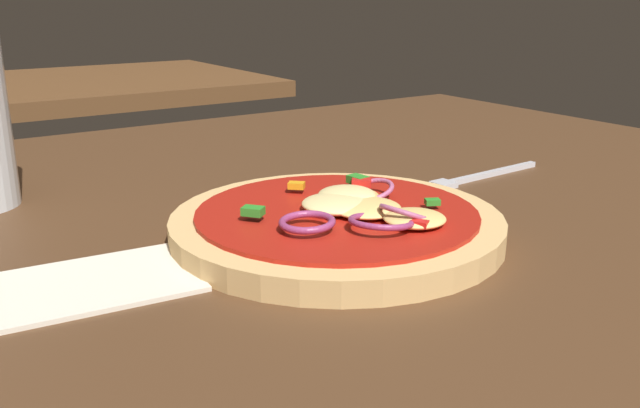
# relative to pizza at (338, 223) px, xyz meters

# --- Properties ---
(dining_table) EXTENTS (1.12, 0.96, 0.03)m
(dining_table) POSITION_rel_pizza_xyz_m (-0.00, 0.01, -0.03)
(dining_table) COLOR #4C301C
(dining_table) RESTS_ON ground
(pizza) EXTENTS (0.24, 0.24, 0.03)m
(pizza) POSITION_rel_pizza_xyz_m (0.00, 0.00, 0.00)
(pizza) COLOR tan
(pizza) RESTS_ON dining_table
(fork) EXTENTS (0.17, 0.02, 0.01)m
(fork) POSITION_rel_pizza_xyz_m (0.19, 0.06, -0.01)
(fork) COLOR silver
(fork) RESTS_ON dining_table
(napkin) EXTENTS (0.16, 0.10, 0.00)m
(napkin) POSITION_rel_pizza_xyz_m (-0.19, 0.01, -0.01)
(napkin) COLOR silver
(napkin) RESTS_ON dining_table
(background_table) EXTENTS (0.63, 0.52, 0.03)m
(background_table) POSITION_rel_pizza_xyz_m (0.13, 1.04, -0.03)
(background_table) COLOR brown
(background_table) RESTS_ON ground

